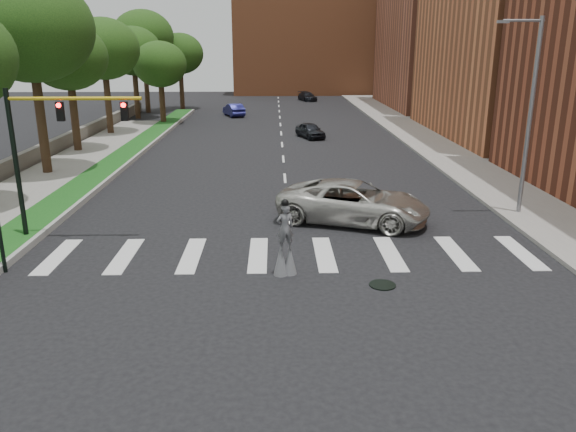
{
  "coord_description": "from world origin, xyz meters",
  "views": [
    {
      "loc": [
        -0.63,
        -19.38,
        7.81
      ],
      "look_at": [
        -0.14,
        0.56,
        1.7
      ],
      "focal_mm": 35.0,
      "sensor_mm": 36.0,
      "label": 1
    }
  ],
  "objects": [
    {
      "name": "ground_plane",
      "position": [
        0.0,
        0.0,
        0.0
      ],
      "size": [
        160.0,
        160.0,
        0.0
      ],
      "primitive_type": "plane",
      "color": "black",
      "rests_on": "ground"
    },
    {
      "name": "grass_median",
      "position": [
        -11.5,
        20.0,
        0.12
      ],
      "size": [
        2.0,
        60.0,
        0.25
      ],
      "primitive_type": "cube",
      "color": "#154B16",
      "rests_on": "ground"
    },
    {
      "name": "median_curb",
      "position": [
        -10.45,
        20.0,
        0.14
      ],
      "size": [
        0.2,
        60.0,
        0.28
      ],
      "primitive_type": "cube",
      "color": "#999A94",
      "rests_on": "ground"
    },
    {
      "name": "sidewalk_left",
      "position": [
        -14.5,
        10.0,
        0.09
      ],
      "size": [
        4.0,
        60.0,
        0.18
      ],
      "primitive_type": "cube",
      "color": "gray",
      "rests_on": "ground"
    },
    {
      "name": "sidewalk_right",
      "position": [
        12.5,
        25.0,
        0.09
      ],
      "size": [
        5.0,
        90.0,
        0.18
      ],
      "primitive_type": "cube",
      "color": "gray",
      "rests_on": "ground"
    },
    {
      "name": "stone_wall",
      "position": [
        -17.0,
        22.0,
        0.55
      ],
      "size": [
        0.5,
        56.0,
        1.1
      ],
      "primitive_type": "cube",
      "color": "#5D5850",
      "rests_on": "ground"
    },
    {
      "name": "manhole",
      "position": [
        3.0,
        -2.0,
        0.02
      ],
      "size": [
        0.9,
        0.9,
        0.04
      ],
      "primitive_type": "cylinder",
      "color": "black",
      "rests_on": "ground"
    },
    {
      "name": "building_far",
      "position": [
        22.0,
        54.0,
        10.0
      ],
      "size": [
        16.0,
        22.0,
        20.0
      ],
      "primitive_type": "cube",
      "color": "#9D533A",
      "rests_on": "ground"
    },
    {
      "name": "building_backdrop",
      "position": [
        6.0,
        78.0,
        9.0
      ],
      "size": [
        26.0,
        14.0,
        18.0
      ],
      "primitive_type": "cube",
      "color": "#BD663B",
      "rests_on": "ground"
    },
    {
      "name": "streetlight",
      "position": [
        10.9,
        6.0,
        4.9
      ],
      "size": [
        2.05,
        0.2,
        9.0
      ],
      "color": "slate",
      "rests_on": "ground"
    },
    {
      "name": "traffic_signal",
      "position": [
        -9.78,
        3.0,
        4.15
      ],
      "size": [
        5.3,
        0.23,
        6.2
      ],
      "color": "black",
      "rests_on": "ground"
    },
    {
      "name": "stilt_performer",
      "position": [
        -0.28,
        -0.94,
        1.06
      ],
      "size": [
        0.83,
        0.61,
        2.76
      ],
      "rotation": [
        0.0,
        0.0,
        3.42
      ],
      "color": "#312013",
      "rests_on": "ground"
    },
    {
      "name": "suv_crossing",
      "position": [
        2.95,
        5.08,
        0.95
      ],
      "size": [
        7.5,
        5.29,
        1.9
      ],
      "primitive_type": "imported",
      "rotation": [
        0.0,
        0.0,
        1.22
      ],
      "color": "beige",
      "rests_on": "ground"
    },
    {
      "name": "car_near",
      "position": [
        2.5,
        29.38,
        0.65
      ],
      "size": [
        2.78,
        4.13,
        1.31
      ],
      "primitive_type": "imported",
      "rotation": [
        0.0,
        0.0,
        0.36
      ],
      "color": "black",
      "rests_on": "ground"
    },
    {
      "name": "car_mid",
      "position": [
        -5.21,
        45.11,
        0.71
      ],
      "size": [
        2.9,
        4.57,
        1.42
      ],
      "primitive_type": "imported",
      "rotation": [
        0.0,
        0.0,
        3.5
      ],
      "color": "navy",
      "rests_on": "ground"
    },
    {
      "name": "car_far",
      "position": [
        4.18,
        62.94,
        0.63
      ],
      "size": [
        2.96,
        4.66,
        1.26
      ],
      "primitive_type": "imported",
      "rotation": [
        0.0,
        0.0,
        0.3
      ],
      "color": "black",
      "rests_on": "ground"
    },
    {
      "name": "tree_2",
      "position": [
        -14.84,
        15.35,
        8.7
      ],
      "size": [
        7.37,
        7.37,
        11.87
      ],
      "color": "#312013",
      "rests_on": "ground"
    },
    {
      "name": "tree_3",
      "position": [
        -15.49,
        23.04,
        6.92
      ],
      "size": [
        5.64,
        5.64,
        9.36
      ],
      "color": "#312013",
      "rests_on": "ground"
    },
    {
      "name": "tree_4",
      "position": [
        -15.43,
        31.73,
        7.42
      ],
      "size": [
        6.23,
        6.23,
        10.11
      ],
      "color": "#312013",
      "rests_on": "ground"
    },
    {
      "name": "tree_5",
      "position": [
        -15.62,
        43.27,
        7.12
      ],
      "size": [
        6.03,
        6.03,
        9.72
      ],
      "color": "#312013",
      "rests_on": "ground"
    },
    {
      "name": "tree_6",
      "position": [
        -11.99,
        38.75,
        5.89
      ],
      "size": [
        5.32,
        5.32,
        8.19
      ],
      "color": "#312013",
      "rests_on": "ground"
    },
    {
      "name": "tree_7",
      "position": [
        -12.17,
        52.58,
        6.71
      ],
      "size": [
        5.8,
        5.8,
        9.21
      ],
      "color": "#312013",
      "rests_on": "ground"
    },
    {
      "name": "tree_8",
      "position": [
        -15.73,
        49.0,
        8.67
      ],
      "size": [
        7.05,
        7.05,
        11.71
      ],
      "color": "#312013",
      "rests_on": "ground"
    }
  ]
}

